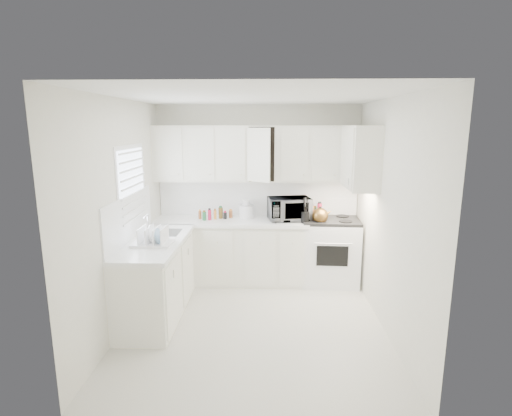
{
  "coord_description": "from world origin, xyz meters",
  "views": [
    {
      "loc": [
        0.17,
        -4.34,
        2.3
      ],
      "look_at": [
        0.0,
        0.7,
        1.25
      ],
      "focal_mm": 27.89,
      "sensor_mm": 36.0,
      "label": 1
    }
  ],
  "objects_px": {
    "stove": "(330,242)",
    "tea_kettle": "(320,215)",
    "dish_rack": "(152,235)",
    "microwave": "(289,206)",
    "rice_cooker": "(247,210)",
    "utensil_crock": "(305,210)"
  },
  "relations": [
    {
      "from": "tea_kettle",
      "to": "stove",
      "type": "bearing_deg",
      "value": 43.84
    },
    {
      "from": "tea_kettle",
      "to": "utensil_crock",
      "type": "distance_m",
      "value": 0.22
    },
    {
      "from": "tea_kettle",
      "to": "utensil_crock",
      "type": "height_order",
      "value": "utensil_crock"
    },
    {
      "from": "tea_kettle",
      "to": "dish_rack",
      "type": "bearing_deg",
      "value": -149.17
    },
    {
      "from": "microwave",
      "to": "rice_cooker",
      "type": "relative_size",
      "value": 2.62
    },
    {
      "from": "tea_kettle",
      "to": "microwave",
      "type": "distance_m",
      "value": 0.47
    },
    {
      "from": "rice_cooker",
      "to": "dish_rack",
      "type": "distance_m",
      "value": 1.73
    },
    {
      "from": "stove",
      "to": "microwave",
      "type": "bearing_deg",
      "value": -177.81
    },
    {
      "from": "utensil_crock",
      "to": "rice_cooker",
      "type": "bearing_deg",
      "value": 161.47
    },
    {
      "from": "tea_kettle",
      "to": "utensil_crock",
      "type": "relative_size",
      "value": 0.75
    },
    {
      "from": "tea_kettle",
      "to": "microwave",
      "type": "relative_size",
      "value": 0.47
    },
    {
      "from": "stove",
      "to": "dish_rack",
      "type": "distance_m",
      "value": 2.62
    },
    {
      "from": "dish_rack",
      "to": "microwave",
      "type": "bearing_deg",
      "value": 40.23
    },
    {
      "from": "utensil_crock",
      "to": "dish_rack",
      "type": "height_order",
      "value": "utensil_crock"
    },
    {
      "from": "utensil_crock",
      "to": "dish_rack",
      "type": "relative_size",
      "value": 0.85
    },
    {
      "from": "utensil_crock",
      "to": "stove",
      "type": "bearing_deg",
      "value": 22.95
    },
    {
      "from": "stove",
      "to": "utensil_crock",
      "type": "bearing_deg",
      "value": -154.3
    },
    {
      "from": "stove",
      "to": "tea_kettle",
      "type": "distance_m",
      "value": 0.51
    },
    {
      "from": "microwave",
      "to": "rice_cooker",
      "type": "distance_m",
      "value": 0.64
    },
    {
      "from": "stove",
      "to": "microwave",
      "type": "relative_size",
      "value": 2.1
    },
    {
      "from": "stove",
      "to": "dish_rack",
      "type": "xyz_separation_m",
      "value": [
        -2.24,
        -1.28,
        0.45
      ]
    },
    {
      "from": "microwave",
      "to": "dish_rack",
      "type": "relative_size",
      "value": 1.35
    }
  ]
}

